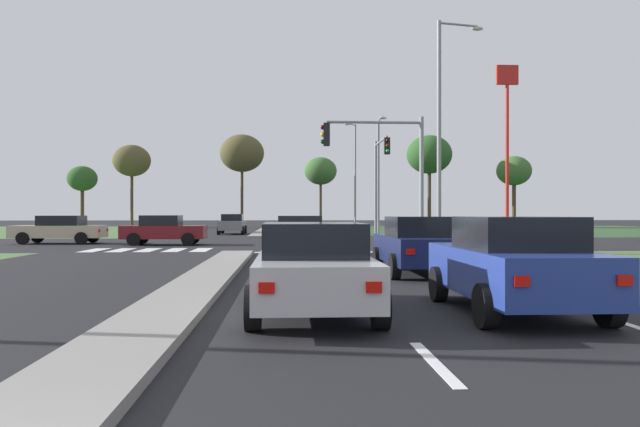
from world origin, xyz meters
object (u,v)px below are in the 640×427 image
Objects in this scene: treeline_fourth at (321,171)px; car_beige_near at (60,229)px; street_lamp_second at (442,123)px; street_lamp_third at (379,169)px; car_maroon_second at (164,230)px; treeline_third at (242,154)px; car_grey_seventh at (232,224)px; street_lamp_fourth at (355,171)px; traffic_signal_near_right at (385,159)px; fastfood_pole_sign at (507,113)px; treeline_second at (132,161)px; treeline_near at (82,179)px; treeline_fifth at (429,155)px; treeline_sixth at (514,171)px; car_navy_third at (421,244)px; traffic_signal_far_right at (380,170)px; car_silver_fourth at (313,267)px; car_blue_sixth at (513,264)px; car_white_fifth at (299,236)px.

car_beige_near is at bearing -113.42° from treeline_fourth.
street_lamp_second is 18.41m from street_lamp_third.
car_maroon_second is 34.63m from treeline_third.
street_lamp_fourth is at bearing -125.85° from car_grey_seventh.
street_lamp_fourth is 12.22m from treeline_third.
fastfood_pole_sign is at bearing 59.60° from traffic_signal_near_right.
street_lamp_second reaches higher than car_beige_near.
traffic_signal_near_right is at bearing -94.40° from street_lamp_fourth.
car_grey_seventh is 0.47× the size of treeline_second.
street_lamp_third is 1.27× the size of treeline_near.
fastfood_pole_sign is 1.73× the size of treeline_fourth.
treeline_near is at bearing -156.64° from car_maroon_second.
street_lamp_third is 0.85× the size of treeline_fifth.
street_lamp_fourth is at bearing -165.87° from treeline_sixth.
traffic_signal_near_right reaches higher than car_navy_third.
fastfood_pole_sign is 2.00× the size of treeline_near.
car_navy_third is 0.71× the size of traffic_signal_far_right.
traffic_signal_far_right is 0.90× the size of treeline_near.
treeline_near is (-26.58, 54.11, 4.64)m from car_navy_third.
street_lamp_second reaches higher than traffic_signal_near_right.
car_maroon_second is 12.27m from traffic_signal_near_right.
street_lamp_third is (6.64, 36.48, 4.20)m from car_silver_fourth.
car_maroon_second is at bearing -92.53° from treeline_third.
car_navy_third is 0.77× the size of traffic_signal_near_right.
street_lamp_second reaches higher than car_blue_sixth.
treeline_fourth reaches higher than car_silver_fourth.
treeline_second is (-24.04, 21.77, 2.37)m from street_lamp_third.
car_grey_seventh is 29.99m from treeline_fifth.
car_blue_sixth is at bearing 101.84° from car_grey_seventh.
treeline_near is (-29.99, 7.98, -0.46)m from street_lamp_fourth.
car_blue_sixth is 0.40× the size of street_lamp_second.
treeline_sixth reaches higher than car_white_fifth.
treeline_near is at bearing 178.37° from treeline_fourth.
treeline_sixth is at bearing -6.83° from treeline_fourth.
street_lamp_third reaches higher than car_grey_seventh.
car_silver_fourth is 37.32m from street_lamp_third.
car_maroon_second is 23.72m from car_blue_sixth.
treeline_third is 1.25× the size of treeline_fourth.
car_blue_sixth is at bearing -89.07° from car_navy_third.
traffic_signal_near_right is (16.09, -7.38, 3.13)m from car_beige_near.
treeline_second is (-10.77, 36.82, 6.55)m from car_maroon_second.
treeline_third reaches higher than traffic_signal_far_right.
car_maroon_second is 13.69m from traffic_signal_far_right.
treeline_sixth is at bearing 62.80° from traffic_signal_near_right.
treeline_third reaches higher than car_navy_third.
car_blue_sixth is 56.50m from treeline_third.
car_grey_seventh is 0.76× the size of traffic_signal_near_right.
car_silver_fourth is (12.36, -23.02, -0.01)m from car_beige_near.
fastfood_pole_sign reaches higher than street_lamp_third.
fastfood_pole_sign is at bearing -26.73° from treeline_near.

